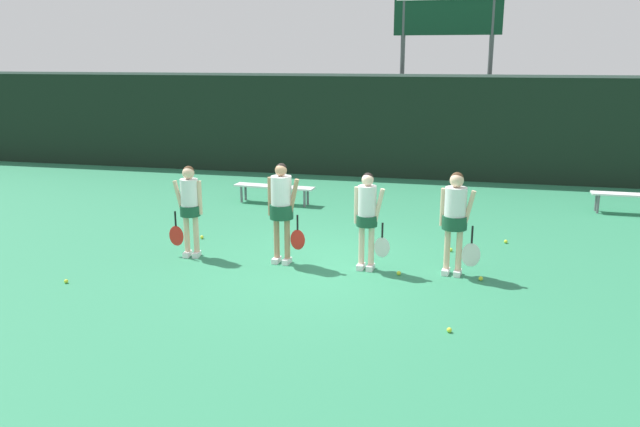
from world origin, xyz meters
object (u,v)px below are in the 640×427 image
object	(u,v)px
player_2	(367,213)
tennis_ball_7	(481,279)
tennis_ball_1	(66,281)
tennis_ball_2	(451,250)
tennis_ball_6	(399,273)
bench_courtside	(274,188)
scoreboard	(447,34)
player_1	(282,204)
player_0	(189,204)
tennis_ball_4	(449,330)
bench_far	(631,197)
player_3	(455,214)
tennis_ball_0	(202,237)
tennis_ball_5	(506,242)
tennis_ball_3	(476,250)

from	to	relation	value
player_2	tennis_ball_7	bearing A→B (deg)	-0.04
player_2	tennis_ball_1	world-z (taller)	player_2
tennis_ball_2	tennis_ball_6	size ratio (longest dim) A/B	0.99
bench_courtside	tennis_ball_2	xyz separation A→B (m)	(4.39, -3.03, -0.35)
scoreboard	bench_courtside	xyz separation A→B (m)	(-3.81, -5.73, -3.83)
tennis_ball_7	bench_courtside	bearing A→B (deg)	137.52
bench_courtside	player_1	world-z (taller)	player_1
player_0	tennis_ball_2	xyz separation A→B (m)	(4.60, 1.35, -0.95)
player_1	tennis_ball_4	distance (m)	3.88
bench_far	tennis_ball_6	xyz separation A→B (m)	(-4.74, -5.43, -0.37)
bench_courtside	player_3	distance (m)	6.22
scoreboard	tennis_ball_2	size ratio (longest dim) A/B	77.71
player_2	tennis_ball_0	bearing A→B (deg)	167.58
player_2	tennis_ball_4	size ratio (longest dim) A/B	24.48
tennis_ball_4	tennis_ball_5	distance (m)	4.49
bench_courtside	player_1	distance (m)	4.66
tennis_ball_3	tennis_ball_4	xyz separation A→B (m)	(-0.37, -3.68, 0.00)
scoreboard	tennis_ball_6	xyz separation A→B (m)	(-0.22, -10.28, -4.19)
player_1	tennis_ball_3	world-z (taller)	player_1
player_1	tennis_ball_3	size ratio (longest dim) A/B	26.65
player_2	tennis_ball_2	bearing A→B (deg)	48.22
tennis_ball_2	player_0	bearing A→B (deg)	-163.60
bench_far	tennis_ball_5	bearing A→B (deg)	-131.82
scoreboard	tennis_ball_0	xyz separation A→B (m)	(-4.30, -9.04, -4.19)
player_1	tennis_ball_3	distance (m)	3.78
scoreboard	tennis_ball_4	size ratio (longest dim) A/B	79.73
player_0	tennis_ball_4	bearing A→B (deg)	-32.51
tennis_ball_6	tennis_ball_7	distance (m)	1.33
player_0	tennis_ball_0	xyz separation A→B (m)	(-0.28, 1.08, -0.95)
tennis_ball_0	tennis_ball_2	world-z (taller)	tennis_ball_2
tennis_ball_7	tennis_ball_6	bearing A→B (deg)	-178.17
tennis_ball_2	tennis_ball_6	world-z (taller)	same
player_0	tennis_ball_7	bearing A→B (deg)	-8.29
player_1	tennis_ball_7	xyz separation A→B (m)	(3.41, -0.14, -1.03)
tennis_ball_4	player_3	bearing A→B (deg)	90.67
tennis_ball_6	tennis_ball_7	xyz separation A→B (m)	(1.33, 0.04, -0.00)
player_0	tennis_ball_2	bearing A→B (deg)	9.47
player_0	tennis_ball_6	world-z (taller)	player_0
tennis_ball_2	tennis_ball_6	xyz separation A→B (m)	(-0.81, -1.52, 0.00)
tennis_ball_4	tennis_ball_6	bearing A→B (deg)	113.26
player_3	tennis_ball_1	size ratio (longest dim) A/B	26.18
player_3	tennis_ball_7	distance (m)	1.12
player_2	tennis_ball_0	size ratio (longest dim) A/B	24.48
bench_courtside	player_2	world-z (taller)	player_2
bench_courtside	player_0	distance (m)	4.43
tennis_ball_0	tennis_ball_6	world-z (taller)	tennis_ball_6
scoreboard	tennis_ball_7	bearing A→B (deg)	-83.80
player_0	tennis_ball_5	xyz separation A→B (m)	(5.64, 2.15, -0.95)
tennis_ball_0	tennis_ball_4	world-z (taller)	same
bench_courtside	tennis_ball_3	xyz separation A→B (m)	(4.85, -2.95, -0.36)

